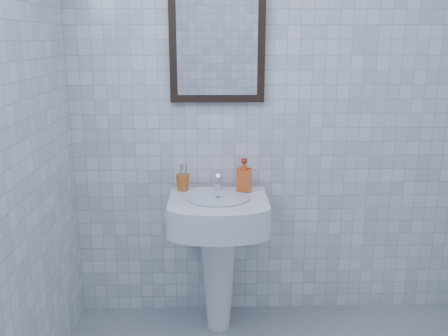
{
  "coord_description": "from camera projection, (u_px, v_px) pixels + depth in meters",
  "views": [
    {
      "loc": [
        -0.33,
        -1.49,
        1.57
      ],
      "look_at": [
        -0.27,
        0.86,
        0.96
      ],
      "focal_mm": 40.0,
      "sensor_mm": 36.0,
      "label": 1
    }
  ],
  "objects": [
    {
      "name": "wall_mirror",
      "position": [
        217.0,
        42.0,
        2.59
      ],
      "size": [
        0.5,
        0.04,
        0.62
      ],
      "color": "black",
      "rests_on": "wall_back"
    },
    {
      "name": "wall_back",
      "position": [
        273.0,
        100.0,
        2.69
      ],
      "size": [
        2.2,
        0.02,
        2.5
      ],
      "primitive_type": "cube",
      "color": "white",
      "rests_on": "ground"
    },
    {
      "name": "soap_dispenser",
      "position": [
        244.0,
        175.0,
        2.68
      ],
      "size": [
        0.09,
        0.09,
        0.17
      ],
      "primitive_type": "imported",
      "rotation": [
        0.0,
        0.0,
        -0.15
      ],
      "color": "#E35416",
      "rests_on": "washbasin"
    },
    {
      "name": "toothbrush_cup",
      "position": [
        183.0,
        182.0,
        2.68
      ],
      "size": [
        0.1,
        0.1,
        0.09
      ],
      "primitive_type": null,
      "rotation": [
        0.0,
        0.0,
        -0.38
      ],
      "color": "#D06421",
      "rests_on": "washbasin"
    },
    {
      "name": "washbasin",
      "position": [
        218.0,
        240.0,
        2.66
      ],
      "size": [
        0.51,
        0.37,
        0.78
      ],
      "color": "white",
      "rests_on": "ground"
    },
    {
      "name": "faucet",
      "position": [
        218.0,
        183.0,
        2.68
      ],
      "size": [
        0.04,
        0.09,
        0.11
      ],
      "color": "silver",
      "rests_on": "washbasin"
    }
  ]
}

